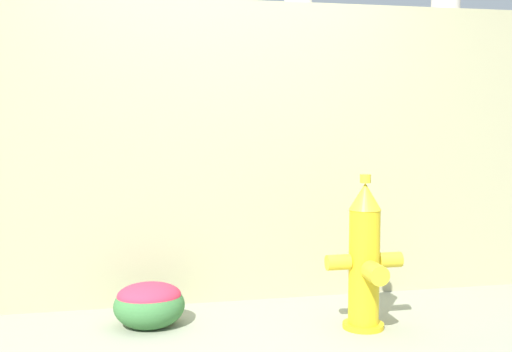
# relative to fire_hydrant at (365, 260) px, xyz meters

# --- Properties ---
(ground_plane) EXTENTS (24.00, 24.00, 0.00)m
(ground_plane) POSITION_rel_fire_hydrant_xyz_m (-0.72, -0.21, -0.42)
(ground_plane) COLOR gray
(stone_wall) EXTENTS (6.45, 0.38, 2.03)m
(stone_wall) POSITION_rel_fire_hydrant_xyz_m (-0.72, 0.92, 0.60)
(stone_wall) COLOR tan
(stone_wall) RESTS_ON ground
(fire_hydrant) EXTENTS (0.47, 0.37, 0.92)m
(fire_hydrant) POSITION_rel_fire_hydrant_xyz_m (0.00, 0.00, 0.00)
(fire_hydrant) COLOR yellow
(fire_hydrant) RESTS_ON ground
(flower_bush_left) EXTENTS (0.43, 0.39, 0.28)m
(flower_bush_left) POSITION_rel_fire_hydrant_xyz_m (-1.25, 0.31, -0.27)
(flower_bush_left) COLOR #3B753C
(flower_bush_left) RESTS_ON ground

